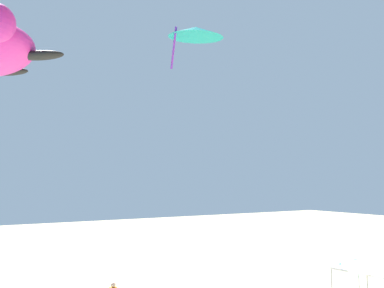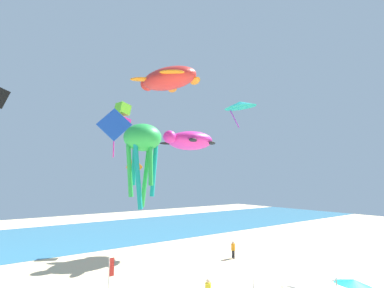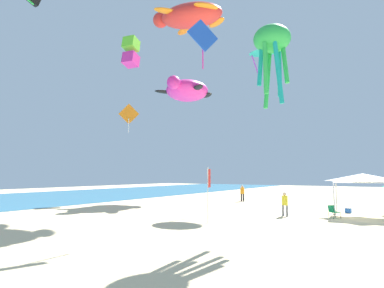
{
  "view_description": "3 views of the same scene",
  "coord_description": "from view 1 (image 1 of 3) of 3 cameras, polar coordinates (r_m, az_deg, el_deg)",
  "views": [
    {
      "loc": [
        -11.71,
        18.89,
        6.85
      ],
      "look_at": [
        -0.43,
        12.02,
        8.14
      ],
      "focal_mm": 37.34,
      "sensor_mm": 36.0,
      "label": 1
    },
    {
      "loc": [
        -14.39,
        -11.69,
        8.02
      ],
      "look_at": [
        -0.43,
        6.52,
        10.72
      ],
      "focal_mm": 28.38,
      "sensor_mm": 36.0,
      "label": 2
    },
    {
      "loc": [
        -23.43,
        -2.7,
        2.87
      ],
      "look_at": [
        -0.43,
        11.93,
        5.43
      ],
      "focal_mm": 30.17,
      "sensor_mm": 36.0,
      "label": 3
    }
  ],
  "objects": [
    {
      "name": "canopy_tent",
      "position": [
        24.02,
        24.92,
        -15.26
      ],
      "size": [
        3.59,
        3.91,
        2.92
      ],
      "rotation": [
        0.0,
        0.0,
        0.1
      ],
      "color": "#B7B7BC",
      "rests_on": "ground"
    },
    {
      "name": "beach_umbrella",
      "position": [
        27.38,
        22.47,
        -15.24
      ],
      "size": [
        2.23,
        2.21,
        2.4
      ],
      "color": "silver",
      "rests_on": "ground"
    },
    {
      "name": "kite_delta_teal",
      "position": [
        22.65,
        0.54,
        15.69
      ],
      "size": [
        3.8,
        3.77,
        2.48
      ],
      "rotation": [
        0.0,
        0.0,
        4.43
      ],
      "color": "teal"
    }
  ]
}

